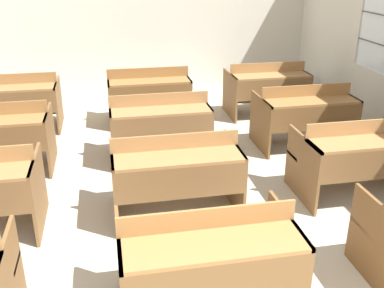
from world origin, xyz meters
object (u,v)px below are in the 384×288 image
object	(u,v)px
bench_second_right	(358,156)
bench_back_left	(15,100)
bench_front_center	(208,258)
wastepaper_bin	(303,88)
bench_back_center	(149,93)
bench_back_right	(267,87)
bench_third_center	(160,124)
bench_third_right	(305,114)
bench_second_center	(176,172)

from	to	relation	value
bench_second_right	bench_back_left	distance (m)	4.73
bench_front_center	wastepaper_bin	world-z (taller)	bench_front_center
bench_back_center	bench_back_right	bearing A→B (deg)	-0.55
bench_third_center	bench_back_right	distance (m)	2.34
bench_front_center	bench_third_center	distance (m)	2.74
bench_back_left	bench_back_center	world-z (taller)	same
bench_third_right	bench_back_center	xyz separation A→B (m)	(-1.93, 1.37, 0.00)
bench_third_center	bench_back_left	bearing A→B (deg)	144.33
bench_second_right	bench_third_right	world-z (taller)	same
bench_third_center	bench_second_right	bearing A→B (deg)	-35.41
bench_second_right	bench_third_center	xyz separation A→B (m)	(-1.92, 1.36, 0.00)
bench_second_center	bench_third_center	xyz separation A→B (m)	(0.02, 1.37, 0.00)
bench_back_center	bench_third_center	bearing A→B (deg)	-90.40
bench_second_right	bench_back_right	distance (m)	2.73
bench_second_right	bench_back_left	xyz separation A→B (m)	(-3.85, 2.75, 0.00)
bench_second_center	bench_third_right	world-z (taller)	same
bench_back_left	bench_back_right	size ratio (longest dim) A/B	1.00
bench_third_center	bench_back_left	world-z (taller)	same
bench_front_center	bench_back_right	bearing A→B (deg)	65.00
bench_second_center	bench_back_left	distance (m)	3.36
wastepaper_bin	bench_back_center	bearing A→B (deg)	-165.68
bench_front_center	bench_second_center	distance (m)	1.37
bench_front_center	bench_back_right	world-z (taller)	same
bench_second_right	bench_back_center	world-z (taller)	same
bench_front_center	bench_second_center	bearing A→B (deg)	90.10
bench_front_center	bench_second_center	world-z (taller)	same
bench_back_right	wastepaper_bin	world-z (taller)	bench_back_right
bench_second_center	wastepaper_bin	distance (m)	4.55
bench_front_center	bench_back_right	xyz separation A→B (m)	(1.91, 4.10, 0.00)
bench_third_right	bench_back_left	size ratio (longest dim) A/B	1.00
bench_second_center	wastepaper_bin	bearing A→B (deg)	50.25
bench_back_left	bench_third_center	bearing A→B (deg)	-35.67
bench_second_center	bench_second_right	bearing A→B (deg)	0.27
bench_second_center	bench_back_center	size ratio (longest dim) A/B	1.00
bench_back_left	bench_back_center	xyz separation A→B (m)	(1.94, -0.00, 0.00)
bench_third_right	bench_second_right	bearing A→B (deg)	-90.79
bench_front_center	bench_back_center	bearing A→B (deg)	89.65
bench_back_center	wastepaper_bin	xyz separation A→B (m)	(2.87, 0.73, -0.28)
bench_third_center	bench_back_center	bearing A→B (deg)	89.60
bench_back_right	bench_third_right	bearing A→B (deg)	-88.39
bench_third_right	bench_back_right	xyz separation A→B (m)	(-0.04, 1.35, 0.00)
bench_third_center	bench_third_right	bearing A→B (deg)	0.34
bench_back_right	wastepaper_bin	distance (m)	1.27
bench_second_center	wastepaper_bin	xyz separation A→B (m)	(2.90, 3.49, -0.28)
bench_front_center	wastepaper_bin	size ratio (longest dim) A/B	3.49
bench_back_left	bench_front_center	bearing A→B (deg)	-65.11
bench_third_right	bench_back_left	xyz separation A→B (m)	(-3.87, 1.37, 0.00)
bench_third_center	bench_second_center	bearing A→B (deg)	-90.75
wastepaper_bin	bench_back_left	bearing A→B (deg)	-171.38
bench_third_right	bench_back_center	bearing A→B (deg)	144.57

